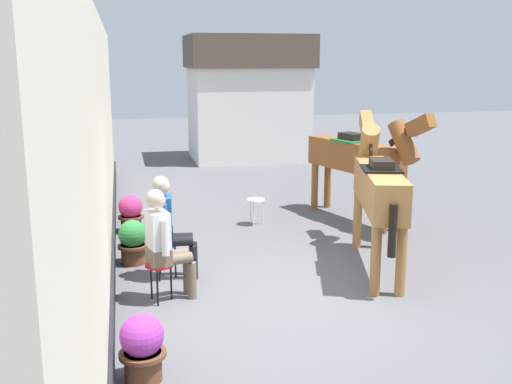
{
  "coord_description": "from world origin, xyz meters",
  "views": [
    {
      "loc": [
        -2.2,
        -6.84,
        2.88
      ],
      "look_at": [
        -0.4,
        1.2,
        1.05
      ],
      "focal_mm": 42.56,
      "sensor_mm": 36.0,
      "label": 1
    }
  ],
  "objects": [
    {
      "name": "distant_cottage",
      "position": [
        1.4,
        10.31,
        1.8
      ],
      "size": [
        3.4,
        2.6,
        3.5
      ],
      "color": "silver",
      "rests_on": "ground_plane"
    },
    {
      "name": "ground_plane",
      "position": [
        0.0,
        3.0,
        0.0
      ],
      "size": [
        40.0,
        40.0,
        0.0
      ],
      "primitive_type": "plane",
      "color": "#56565B"
    },
    {
      "name": "pub_facade_wall",
      "position": [
        -2.55,
        1.5,
        1.54
      ],
      "size": [
        0.34,
        14.0,
        3.4
      ],
      "color": "beige",
      "rests_on": "ground_plane"
    },
    {
      "name": "flower_planter_farthest",
      "position": [
        -2.1,
        3.24,
        0.33
      ],
      "size": [
        0.43,
        0.43,
        0.64
      ],
      "color": "brown",
      "rests_on": "ground_plane"
    },
    {
      "name": "spare_stool_white",
      "position": [
        0.05,
        3.23,
        0.4
      ],
      "size": [
        0.32,
        0.32,
        0.46
      ],
      "color": "white",
      "rests_on": "ground_plane"
    },
    {
      "name": "saddled_horse_far",
      "position": [
        1.89,
        3.09,
        1.16
      ],
      "size": [
        1.2,
        2.89,
        2.06
      ],
      "color": "brown",
      "rests_on": "ground_plane"
    },
    {
      "name": "flower_planter_nearest",
      "position": [
        -2.1,
        -1.7,
        0.33
      ],
      "size": [
        0.43,
        0.43,
        0.64
      ],
      "color": "brown",
      "rests_on": "ground_plane"
    },
    {
      "name": "seated_visitor_far",
      "position": [
        -1.65,
        0.9,
        0.78
      ],
      "size": [
        0.61,
        0.49,
        1.39
      ],
      "color": "#194C99",
      "rests_on": "ground_plane"
    },
    {
      "name": "seated_visitor_near",
      "position": [
        -1.76,
        0.13,
        0.78
      ],
      "size": [
        0.61,
        0.48,
        1.39
      ],
      "color": "red",
      "rests_on": "ground_plane"
    },
    {
      "name": "saddled_horse_near",
      "position": [
        1.22,
        0.75,
        1.16
      ],
      "size": [
        1.07,
        2.92,
        2.06
      ],
      "color": "#9E6B38",
      "rests_on": "ground_plane"
    },
    {
      "name": "flower_planter_inner_far",
      "position": [
        -2.11,
        1.59,
        0.33
      ],
      "size": [
        0.43,
        0.43,
        0.64
      ],
      "color": "brown",
      "rests_on": "ground_plane"
    }
  ]
}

